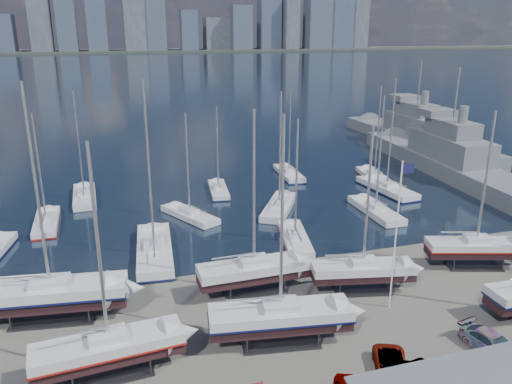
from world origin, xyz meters
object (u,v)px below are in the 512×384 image
object	(u,v)px
sailboat_cradle_0	(51,294)
naval_ship_east	(448,163)
flagpole	(398,226)
naval_ship_west	(414,137)

from	to	relation	value
sailboat_cradle_0	naval_ship_east	world-z (taller)	sailboat_cradle_0
naval_ship_east	flagpole	world-z (taller)	naval_ship_east
sailboat_cradle_0	naval_ship_east	xyz separation A→B (m)	(56.98, 27.17, -0.53)
naval_ship_east	flagpole	distance (m)	45.80
sailboat_cradle_0	flagpole	distance (m)	27.35
sailboat_cradle_0	naval_ship_west	size ratio (longest dim) A/B	0.42
naval_ship_east	flagpole	size ratio (longest dim) A/B	3.69
sailboat_cradle_0	flagpole	bearing A→B (deg)	-5.98
naval_ship_west	flagpole	distance (m)	65.06
naval_ship_east	naval_ship_west	xyz separation A→B (m)	(6.78, 19.39, -0.00)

